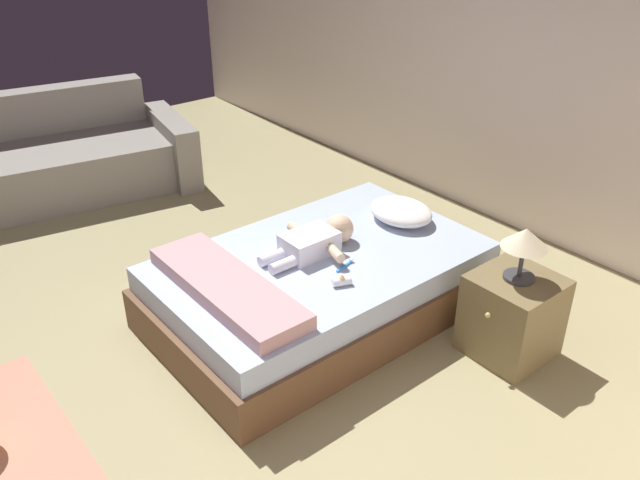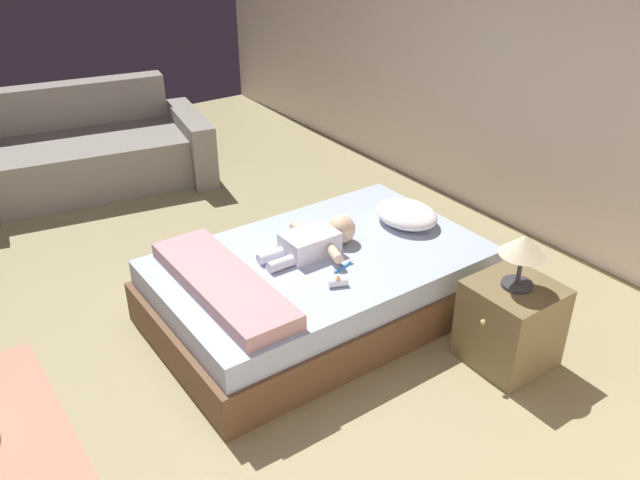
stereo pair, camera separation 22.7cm
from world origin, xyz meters
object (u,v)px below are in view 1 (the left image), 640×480
object	(u,v)px
baby	(317,240)
toothbrush	(346,265)
couch	(67,159)
nightstand	(512,315)
pillow	(401,211)
lamp	(525,241)
bed	(320,285)
baby_bottle	(342,281)

from	to	relation	value
baby	toothbrush	distance (m)	0.25
couch	nightstand	size ratio (longest dim) A/B	4.34
pillow	lamp	size ratio (longest dim) A/B	1.45
baby	nightstand	bearing A→B (deg)	29.18
bed	pillow	size ratio (longest dim) A/B	4.50
baby	pillow	bearing A→B (deg)	86.46
lamp	baby_bottle	distance (m)	0.96
couch	baby_bottle	world-z (taller)	couch
toothbrush	nightstand	world-z (taller)	nightstand
bed	baby_bottle	bearing A→B (deg)	-19.23
couch	nightstand	bearing A→B (deg)	16.15
couch	lamp	xyz separation A→B (m)	(3.63, 1.05, 0.42)
nightstand	couch	bearing A→B (deg)	-163.85
couch	baby_bottle	bearing A→B (deg)	6.93
bed	toothbrush	size ratio (longest dim) A/B	12.72
toothbrush	couch	xyz separation A→B (m)	(-2.89, -0.51, -0.14)
couch	baby_bottle	size ratio (longest dim) A/B	18.05
toothbrush	bed	bearing A→B (deg)	-170.51
lamp	baby_bottle	xyz separation A→B (m)	(-0.61, -0.69, -0.26)
nightstand	baby	bearing A→B (deg)	-150.82
bed	baby	distance (m)	0.28
lamp	toothbrush	bearing A→B (deg)	-143.99
bed	pillow	bearing A→B (deg)	91.39
couch	lamp	bearing A→B (deg)	16.15
lamp	baby	bearing A→B (deg)	-150.81
baby	lamp	world-z (taller)	lamp
bed	baby_bottle	distance (m)	0.41
pillow	toothbrush	bearing A→B (deg)	-72.42
bed	nightstand	world-z (taller)	nightstand
toothbrush	nightstand	distance (m)	0.94
couch	nightstand	world-z (taller)	couch
lamp	pillow	bearing A→B (deg)	174.13
pillow	bed	bearing A→B (deg)	-88.61
nightstand	toothbrush	bearing A→B (deg)	-143.99
bed	baby_bottle	size ratio (longest dim) A/B	17.00
pillow	baby	xyz separation A→B (m)	(-0.04, -0.65, 0.01)
toothbrush	baby_bottle	xyz separation A→B (m)	(0.13, -0.14, 0.02)
bed	couch	xyz separation A→B (m)	(-2.70, -0.48, 0.07)
bed	couch	bearing A→B (deg)	-169.96
baby_bottle	baby	bearing A→B (deg)	160.59
bed	lamp	bearing A→B (deg)	31.59
toothbrush	nightstand	bearing A→B (deg)	36.01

